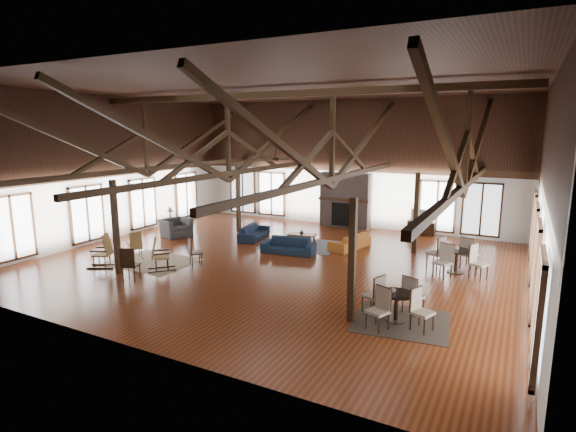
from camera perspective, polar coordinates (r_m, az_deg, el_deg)
The scene contains 31 objects.
floor at distance 15.98m, azimuth -1.33°, elevation -5.85°, with size 16.00×16.00×0.00m, color brown.
ceiling at distance 15.37m, azimuth -1.43°, elevation 16.11°, with size 16.00×14.00×0.02m, color black.
wall_back at distance 21.74m, azimuth 7.71°, elevation 6.56°, with size 16.00×0.02×6.00m, color white.
wall_front at distance 9.94m, azimuth -21.46°, elevation 0.87°, with size 16.00×0.02×6.00m, color white.
wall_left at distance 20.50m, azimuth -21.41°, elevation 5.66°, with size 0.02×14.00×6.00m, color white.
wall_right at distance 13.47m, azimuth 29.91°, elevation 2.62°, with size 0.02×14.00×6.00m, color white.
roof_truss at distance 15.31m, azimuth -1.40°, elevation 8.75°, with size 15.60×14.07×3.14m.
post_grid at distance 15.61m, azimuth -1.35°, elevation -0.48°, with size 8.16×7.16×3.05m.
fireplace at distance 21.63m, azimuth 7.29°, elevation 1.99°, with size 2.50×0.69×2.60m.
ceiling_fan at distance 14.21m, azimuth -1.60°, elevation 7.39°, with size 1.60×1.60×0.75m.
sofa_navy_front at distance 17.02m, azimuth 0.04°, elevation -3.78°, with size 2.01×0.79×0.59m, color #121F32.
sofa_navy_left at distance 19.30m, azimuth -4.33°, elevation -2.07°, with size 0.76×1.96×0.57m, color #121C32.
sofa_orange at distance 17.85m, azimuth 7.87°, elevation -3.20°, with size 0.77×1.97×0.58m, color #A55B20.
coffee_table at distance 18.35m, azimuth 1.79°, elevation -2.46°, with size 1.18×0.73×0.42m.
vase at distance 18.26m, azimuth 1.74°, elevation -2.04°, with size 0.18×0.18×0.19m, color #B2B2B2.
armchair at distance 20.23m, azimuth -14.06°, elevation -1.47°, with size 1.05×1.20×0.78m, color #2F2F32.
side_table_lamp at distance 21.43m, azimuth -14.70°, elevation -0.67°, with size 0.46×0.46×1.17m.
rocking_chair_a at distance 17.22m, azimuth -18.79°, elevation -3.61°, with size 0.86×0.73×0.98m.
rocking_chair_b at distance 15.51m, azimuth -16.19°, elevation -4.75°, with size 0.95×0.96×1.14m.
rocking_chair_c at distance 16.46m, azimuth -22.28°, elevation -4.22°, with size 1.01×0.83×1.15m.
side_chair_a at distance 15.76m, azimuth -11.98°, elevation -4.22°, with size 0.57×0.57×0.96m.
side_chair_b at distance 14.63m, azimuth -19.52°, elevation -5.51°, with size 0.59×0.59×1.08m.
cafe_table_near at distance 11.39m, azimuth 13.61°, elevation -10.52°, with size 1.94×1.94×1.00m.
cafe_table_far at distance 15.66m, azimuth 20.61°, elevation -4.87°, with size 2.06×2.06×1.07m.
cup_near at distance 11.31m, azimuth 13.24°, elevation -9.21°, with size 0.12×0.12×0.10m, color #B2B2B2.
cup_far at distance 15.60m, azimuth 20.66°, elevation -3.85°, with size 0.12×0.12×0.10m, color #B2B2B2.
tv_console at distance 20.92m, azimuth 16.59°, elevation -1.45°, with size 1.19×0.45×0.60m, color black.
television at distance 20.81m, azimuth 16.70°, elevation 0.10°, with size 0.96×0.13×0.55m, color #B2B2B2.
rug_tan at distance 16.68m, azimuth -16.76°, elevation -5.58°, with size 2.80×2.20×0.01m, color #CAAF8C.
rug_navy at distance 18.30m, azimuth 1.53°, elevation -3.66°, with size 2.99×2.24×0.01m, color #161D40.
rug_dark at distance 11.57m, azimuth 14.19°, elevation -12.84°, with size 2.24×2.03×0.01m, color black.
Camera 1 is at (7.47, -13.36, 4.59)m, focal length 28.00 mm.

